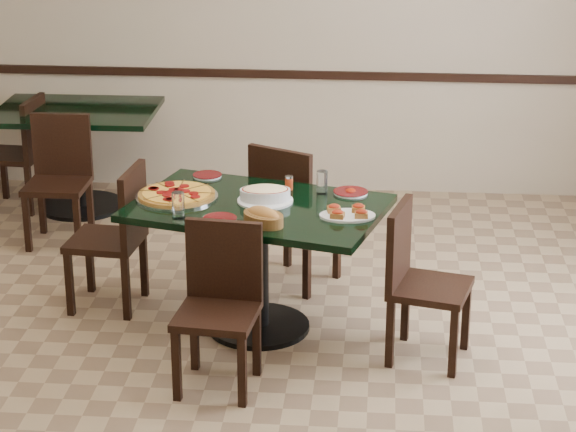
# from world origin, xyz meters

# --- Properties ---
(floor) EXTENTS (5.50, 5.50, 0.00)m
(floor) POSITION_xyz_m (0.00, 0.00, 0.00)
(floor) COLOR #907553
(floor) RESTS_ON ground
(room_shell) EXTENTS (5.50, 5.50, 5.50)m
(room_shell) POSITION_xyz_m (1.02, 1.73, 1.17)
(room_shell) COLOR silver
(room_shell) RESTS_ON floor
(main_table) EXTENTS (1.52, 1.19, 0.75)m
(main_table) POSITION_xyz_m (-0.08, 0.27, 0.57)
(main_table) COLOR black
(main_table) RESTS_ON floor
(back_table) EXTENTS (1.15, 0.85, 0.75)m
(back_table) POSITION_xyz_m (-1.60, 2.17, 0.52)
(back_table) COLOR black
(back_table) RESTS_ON floor
(chair_far) EXTENTS (0.57, 0.57, 0.91)m
(chair_far) POSITION_xyz_m (0.05, 0.88, 0.51)
(chair_far) COLOR black
(chair_far) RESTS_ON floor
(chair_near) EXTENTS (0.43, 0.43, 0.84)m
(chair_near) POSITION_xyz_m (-0.20, -0.34, 0.47)
(chair_near) COLOR black
(chair_near) RESTS_ON floor
(chair_right) EXTENTS (0.48, 0.48, 0.85)m
(chair_right) POSITION_xyz_m (0.79, 0.02, 0.47)
(chair_right) COLOR black
(chair_right) RESTS_ON floor
(chair_left) EXTENTS (0.44, 0.44, 0.86)m
(chair_left) POSITION_xyz_m (-0.92, 0.51, 0.48)
(chair_left) COLOR black
(chair_left) RESTS_ON floor
(back_chair_near) EXTENTS (0.40, 0.40, 0.86)m
(back_chair_near) POSITION_xyz_m (-1.56, 1.55, 0.48)
(back_chair_near) COLOR black
(back_chair_near) RESTS_ON floor
(back_chair_left) EXTENTS (0.42, 0.42, 0.83)m
(back_chair_left) POSITION_xyz_m (-2.00, 2.14, 0.46)
(back_chair_left) COLOR black
(back_chair_left) RESTS_ON floor
(pepperoni_pizza) EXTENTS (0.46, 0.46, 0.04)m
(pepperoni_pizza) POSITION_xyz_m (-0.54, 0.35, 0.77)
(pepperoni_pizza) COLOR silver
(pepperoni_pizza) RESTS_ON main_table
(lasagna_casserole) EXTENTS (0.31, 0.31, 0.09)m
(lasagna_casserole) POSITION_xyz_m (-0.04, 0.32, 0.80)
(lasagna_casserole) COLOR silver
(lasagna_casserole) RESTS_ON main_table
(bread_basket) EXTENTS (0.29, 0.27, 0.10)m
(bread_basket) POSITION_xyz_m (-0.01, -0.03, 0.79)
(bread_basket) COLOR brown
(bread_basket) RESTS_ON main_table
(bruschetta_platter) EXTENTS (0.32, 0.23, 0.05)m
(bruschetta_platter) POSITION_xyz_m (0.42, 0.12, 0.77)
(bruschetta_platter) COLOR silver
(bruschetta_platter) RESTS_ON main_table
(side_plate_near) EXTENTS (0.18, 0.18, 0.02)m
(side_plate_near) POSITION_xyz_m (-0.25, 0.01, 0.76)
(side_plate_near) COLOR silver
(side_plate_near) RESTS_ON main_table
(side_plate_far_r) EXTENTS (0.20, 0.20, 0.03)m
(side_plate_far_r) POSITION_xyz_m (0.42, 0.50, 0.76)
(side_plate_far_r) COLOR silver
(side_plate_far_r) RESTS_ON main_table
(side_plate_far_l) EXTENTS (0.17, 0.17, 0.02)m
(side_plate_far_l) POSITION_xyz_m (-0.43, 0.73, 0.76)
(side_plate_far_l) COLOR silver
(side_plate_far_l) RESTS_ON main_table
(napkin_setting) EXTENTS (0.16, 0.16, 0.01)m
(napkin_setting) POSITION_xyz_m (-0.27, -0.04, 0.75)
(napkin_setting) COLOR white
(napkin_setting) RESTS_ON main_table
(water_glass_a) EXTENTS (0.06, 0.06, 0.13)m
(water_glass_a) POSITION_xyz_m (0.26, 0.49, 0.82)
(water_glass_a) COLOR white
(water_glass_a) RESTS_ON main_table
(water_glass_b) EXTENTS (0.07, 0.07, 0.14)m
(water_glass_b) POSITION_xyz_m (-0.47, 0.03, 0.82)
(water_glass_b) COLOR white
(water_glass_b) RESTS_ON main_table
(pepper_shaker) EXTENTS (0.05, 0.05, 0.08)m
(pepper_shaker) POSITION_xyz_m (0.07, 0.54, 0.79)
(pepper_shaker) COLOR #B43613
(pepper_shaker) RESTS_ON main_table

